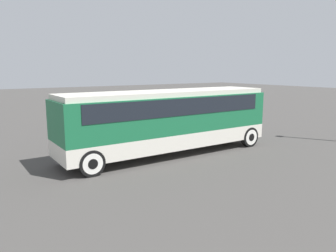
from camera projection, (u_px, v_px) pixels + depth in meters
The scene contains 4 objects.
ground_plane at pixel (168, 154), 15.73m from camera, with size 120.00×120.00×0.00m, color #423F3D.
tour_bus at pixel (170, 116), 15.47m from camera, with size 10.49×2.55×3.03m.
parked_car_near at pixel (127, 123), 20.42m from camera, with size 4.19×1.83×1.50m.
parked_car_mid at pixel (154, 112), 25.37m from camera, with size 4.18×1.91×1.44m.
Camera 1 is at (-8.54, -12.65, 4.04)m, focal length 35.00 mm.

